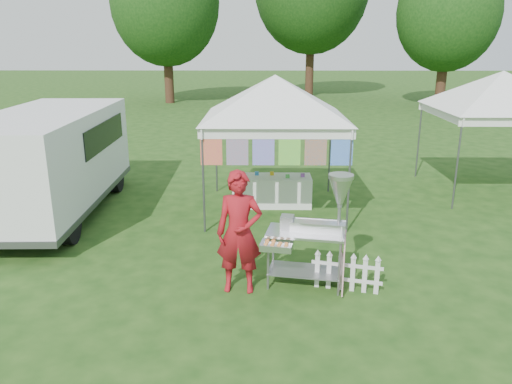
{
  "coord_description": "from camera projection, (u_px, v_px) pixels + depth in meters",
  "views": [
    {
      "loc": [
        -0.29,
        -7.28,
        3.67
      ],
      "look_at": [
        -0.38,
        1.21,
        1.1
      ],
      "focal_mm": 35.0,
      "sensor_mm": 36.0,
      "label": 1
    }
  ],
  "objects": [
    {
      "name": "tree_right",
      "position": [
        448.0,
        13.0,
        27.47
      ],
      "size": [
        5.6,
        5.6,
        8.42
      ],
      "color": "#391F15",
      "rests_on": "ground"
    },
    {
      "name": "display_table",
      "position": [
        272.0,
        191.0,
        11.56
      ],
      "size": [
        1.8,
        0.7,
        0.7
      ],
      "primitive_type": "cube",
      "color": "white",
      "rests_on": "ground"
    },
    {
      "name": "cargo_van",
      "position": [
        51.0,
        159.0,
        10.86
      ],
      "size": [
        2.29,
        5.46,
        2.25
      ],
      "rotation": [
        0.0,
        0.0,
        0.02
      ],
      "color": "silver",
      "rests_on": "ground"
    },
    {
      "name": "donut_cart",
      "position": [
        319.0,
        222.0,
        7.49
      ],
      "size": [
        1.41,
        0.88,
        1.81
      ],
      "rotation": [
        0.0,
        0.0,
        -0.18
      ],
      "color": "gray",
      "rests_on": "ground"
    },
    {
      "name": "vendor",
      "position": [
        239.0,
        232.0,
        7.42
      ],
      "size": [
        0.71,
        0.48,
        1.89
      ],
      "primitive_type": "imported",
      "rotation": [
        0.0,
        0.0,
        -0.05
      ],
      "color": "maroon",
      "rests_on": "ground"
    },
    {
      "name": "picket_fence",
      "position": [
        347.0,
        273.0,
        7.58
      ],
      "size": [
        1.05,
        0.29,
        0.56
      ],
      "rotation": [
        0.0,
        0.0,
        -0.24
      ],
      "color": "silver",
      "rests_on": "ground"
    },
    {
      "name": "canopy_main",
      "position": [
        275.0,
        75.0,
        10.51
      ],
      "size": [
        4.24,
        4.24,
        3.45
      ],
      "color": "#59595E",
      "rests_on": "ground"
    },
    {
      "name": "canopy_right",
      "position": [
        504.0,
        71.0,
        11.89
      ],
      "size": [
        4.24,
        4.24,
        3.45
      ],
      "color": "#59595E",
      "rests_on": "ground"
    },
    {
      "name": "ground",
      "position": [
        279.0,
        279.0,
        8.03
      ],
      "size": [
        120.0,
        120.0,
        0.0
      ],
      "primitive_type": "plane",
      "color": "#1B4012",
      "rests_on": "ground"
    },
    {
      "name": "tree_left",
      "position": [
        165.0,
        3.0,
        29.37
      ],
      "size": [
        6.4,
        6.4,
        9.53
      ],
      "color": "#391F15",
      "rests_on": "ground"
    }
  ]
}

